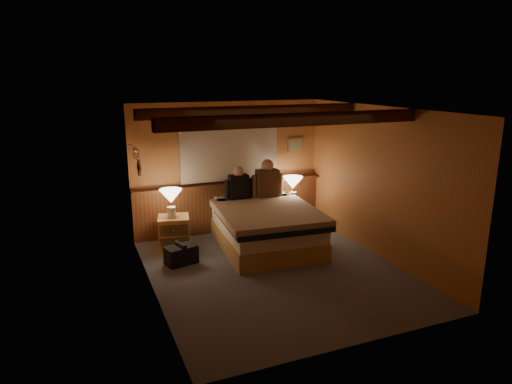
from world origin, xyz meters
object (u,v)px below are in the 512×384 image
bed (266,227)px  nightstand_right (290,215)px  person_left (239,185)px  lamp_right (293,184)px  duffel_bag (181,255)px  nightstand_left (174,233)px  lamp_left (171,198)px  person_right (267,181)px

bed → nightstand_right: (0.80, 0.70, -0.09)m
person_left → bed: bearing=-71.3°
lamp_right → duffel_bag: lamp_right is taller
bed → nightstand_left: bearing=164.9°
nightstand_left → person_left: bearing=22.6°
lamp_left → bed: bearing=-18.1°
person_left → person_right: person_right is taller
bed → duffel_bag: bed is taller
bed → nightstand_right: bearing=46.0°
person_right → duffel_bag: bearing=-151.5°
lamp_right → person_left: person_left is taller
lamp_left → lamp_right: size_ratio=1.00×
lamp_left → person_left: size_ratio=0.78×
lamp_left → lamp_right: 2.34m
person_left → duffel_bag: (-1.29, -0.92, -0.79)m
nightstand_left → lamp_left: size_ratio=1.23×
nightstand_right → person_left: 1.21m
nightstand_left → duffel_bag: bearing=-81.8°
lamp_right → person_left: 1.05m
person_left → person_right: (0.53, -0.08, 0.04)m
lamp_left → lamp_right: lamp_left is taller
nightstand_right → lamp_right: (0.04, -0.03, 0.61)m
nightstand_right → lamp_left: (-2.29, -0.22, 0.63)m
lamp_left → person_right: 1.82m
nightstand_left → nightstand_right: (2.26, 0.18, -0.01)m
nightstand_left → person_right: size_ratio=0.82×
nightstand_right → person_left: size_ratio=0.88×
bed → person_right: (0.32, 0.68, 0.62)m
lamp_right → bed: bearing=-141.0°
nightstand_right → lamp_right: lamp_right is taller
bed → duffel_bag: 1.53m
bed → lamp_left: bearing=166.5°
nightstand_left → duffel_bag: nightstand_left is taller
person_right → duffel_bag: (-1.82, -0.84, -0.83)m
bed → person_right: size_ratio=2.98×
bed → nightstand_left: bed is taller
person_left → duffel_bag: bearing=-141.7°
lamp_right → duffel_bag: 2.59m
nightstand_right → lamp_left: 2.39m
duffel_bag → bed: bearing=-8.2°
lamp_left → duffel_bag: 0.99m
bed → nightstand_left: (-1.46, 0.52, -0.08)m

